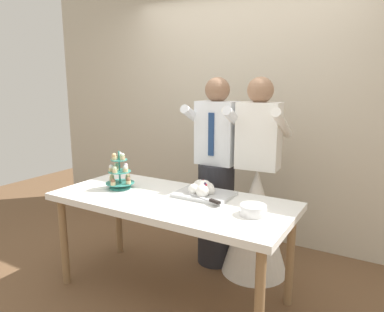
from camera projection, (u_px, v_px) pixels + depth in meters
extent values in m
plane|color=brown|center=(172.00, 292.00, 2.76)|extent=(8.00, 8.00, 0.00)
cube|color=beige|center=(244.00, 99.00, 3.63)|extent=(5.20, 0.10, 2.90)
cube|color=white|center=(171.00, 201.00, 2.61)|extent=(1.80, 0.80, 0.05)
cylinder|color=olive|center=(64.00, 241.00, 2.83)|extent=(0.06, 0.06, 0.72)
cylinder|color=olive|center=(259.00, 305.00, 2.01)|extent=(0.06, 0.06, 0.72)
cylinder|color=olive|center=(119.00, 216.00, 3.37)|extent=(0.06, 0.06, 0.72)
cylinder|color=olive|center=(290.00, 258.00, 2.55)|extent=(0.06, 0.06, 0.72)
cylinder|color=teal|center=(120.00, 188.00, 2.85)|extent=(0.17, 0.17, 0.01)
cylinder|color=teal|center=(119.00, 170.00, 2.82)|extent=(0.01, 0.01, 0.31)
cylinder|color=teal|center=(120.00, 183.00, 2.84)|extent=(0.23, 0.23, 0.01)
cylinder|color=#D1B784|center=(128.00, 182.00, 2.80)|extent=(0.04, 0.04, 0.03)
sphere|color=brown|center=(128.00, 179.00, 2.79)|extent=(0.04, 0.04, 0.04)
cylinder|color=#D1B784|center=(128.00, 179.00, 2.91)|extent=(0.04, 0.04, 0.03)
sphere|color=#D6B27A|center=(128.00, 176.00, 2.90)|extent=(0.04, 0.04, 0.04)
cylinder|color=#D1B784|center=(112.00, 179.00, 2.89)|extent=(0.04, 0.04, 0.03)
sphere|color=#D6B27A|center=(112.00, 176.00, 2.88)|extent=(0.04, 0.04, 0.04)
cylinder|color=#D1B784|center=(113.00, 184.00, 2.76)|extent=(0.04, 0.04, 0.03)
sphere|color=brown|center=(113.00, 181.00, 2.76)|extent=(0.04, 0.04, 0.04)
cylinder|color=teal|center=(119.00, 171.00, 2.82)|extent=(0.18, 0.18, 0.01)
cylinder|color=#D1B784|center=(125.00, 170.00, 2.79)|extent=(0.04, 0.04, 0.03)
sphere|color=white|center=(125.00, 167.00, 2.78)|extent=(0.04, 0.04, 0.04)
cylinder|color=#D1B784|center=(126.00, 168.00, 2.86)|extent=(0.04, 0.04, 0.03)
sphere|color=#EAB7C6|center=(126.00, 165.00, 2.86)|extent=(0.04, 0.04, 0.04)
cylinder|color=#D1B784|center=(116.00, 168.00, 2.87)|extent=(0.04, 0.04, 0.03)
sphere|color=beige|center=(116.00, 165.00, 2.87)|extent=(0.04, 0.04, 0.04)
cylinder|color=#D1B784|center=(111.00, 170.00, 2.81)|extent=(0.04, 0.04, 0.03)
sphere|color=white|center=(111.00, 167.00, 2.80)|extent=(0.04, 0.04, 0.04)
cylinder|color=#D1B784|center=(115.00, 171.00, 2.76)|extent=(0.04, 0.04, 0.03)
sphere|color=beige|center=(115.00, 168.00, 2.76)|extent=(0.04, 0.04, 0.04)
cylinder|color=teal|center=(119.00, 160.00, 2.80)|extent=(0.13, 0.13, 0.01)
cylinder|color=#D1B784|center=(123.00, 158.00, 2.79)|extent=(0.04, 0.04, 0.03)
sphere|color=beige|center=(122.00, 155.00, 2.78)|extent=(0.04, 0.04, 0.04)
cylinder|color=#D1B784|center=(120.00, 157.00, 2.84)|extent=(0.04, 0.04, 0.03)
sphere|color=white|center=(120.00, 154.00, 2.83)|extent=(0.04, 0.04, 0.04)
cylinder|color=#D1B784|center=(114.00, 158.00, 2.78)|extent=(0.04, 0.04, 0.03)
sphere|color=#D6B27A|center=(114.00, 155.00, 2.78)|extent=(0.04, 0.04, 0.04)
cube|color=silver|center=(204.00, 194.00, 2.65)|extent=(0.42, 0.31, 0.02)
sphere|color=white|center=(210.00, 190.00, 2.62)|extent=(0.08, 0.08, 0.08)
sphere|color=white|center=(209.00, 188.00, 2.68)|extent=(0.08, 0.08, 0.08)
sphere|color=white|center=(200.00, 186.00, 2.72)|extent=(0.10, 0.10, 0.10)
sphere|color=white|center=(194.00, 189.00, 2.64)|extent=(0.09, 0.09, 0.09)
sphere|color=white|center=(202.00, 191.00, 2.57)|extent=(0.10, 0.10, 0.10)
sphere|color=white|center=(204.00, 187.00, 2.64)|extent=(0.11, 0.11, 0.11)
sphere|color=#B21923|center=(203.00, 181.00, 2.63)|extent=(0.02, 0.02, 0.02)
sphere|color=#B21923|center=(206.00, 185.00, 2.59)|extent=(0.02, 0.02, 0.02)
sphere|color=#2D1938|center=(205.00, 183.00, 2.57)|extent=(0.02, 0.02, 0.02)
sphere|color=#DB474C|center=(202.00, 182.00, 2.66)|extent=(0.02, 0.02, 0.02)
cube|color=silver|center=(200.00, 197.00, 2.54)|extent=(0.23, 0.09, 0.00)
cube|color=black|center=(215.00, 201.00, 2.43)|extent=(0.09, 0.05, 0.02)
cylinder|color=white|center=(252.00, 214.00, 2.27)|extent=(0.17, 0.17, 0.01)
cylinder|color=white|center=(253.00, 212.00, 2.27)|extent=(0.17, 0.17, 0.01)
cylinder|color=white|center=(254.00, 211.00, 2.26)|extent=(0.17, 0.17, 0.01)
cylinder|color=white|center=(253.00, 209.00, 2.26)|extent=(0.17, 0.17, 0.01)
cylinder|color=white|center=(253.00, 207.00, 2.26)|extent=(0.17, 0.17, 0.01)
cylinder|color=white|center=(253.00, 206.00, 2.26)|extent=(0.17, 0.17, 0.01)
cylinder|color=#232328|center=(216.00, 214.00, 3.17)|extent=(0.32, 0.32, 0.92)
cube|color=white|center=(217.00, 133.00, 3.02)|extent=(0.34, 0.20, 0.54)
sphere|color=#8C664C|center=(217.00, 90.00, 2.95)|extent=(0.21, 0.21, 0.21)
cylinder|color=white|center=(198.00, 119.00, 3.09)|extent=(0.08, 0.49, 0.28)
cylinder|color=white|center=(238.00, 122.00, 2.91)|extent=(0.08, 0.49, 0.28)
cube|color=navy|center=(211.00, 134.00, 2.93)|extent=(0.05, 0.01, 0.36)
cone|color=white|center=(255.00, 221.00, 3.00)|extent=(0.56, 0.56, 0.92)
cube|color=white|center=(259.00, 136.00, 2.85)|extent=(0.35, 0.22, 0.54)
sphere|color=#997054|center=(260.00, 90.00, 2.78)|extent=(0.21, 0.21, 0.21)
cylinder|color=white|center=(236.00, 121.00, 2.92)|extent=(0.11, 0.49, 0.28)
cylinder|color=white|center=(282.00, 124.00, 2.75)|extent=(0.11, 0.49, 0.28)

